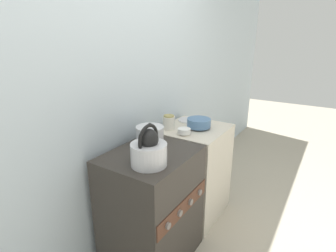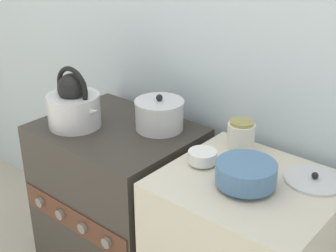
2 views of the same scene
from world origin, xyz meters
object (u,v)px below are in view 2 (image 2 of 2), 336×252
object	(u,v)px
small_ceramic_bowl	(202,157)
storage_jar	(241,136)
loose_pot_lid	(314,180)
enamel_bowl	(246,173)
stove	(120,212)
cooking_pot	(159,115)
kettle	(74,105)

from	to	relation	value
small_ceramic_bowl	storage_jar	distance (m)	0.19
storage_jar	loose_pot_lid	world-z (taller)	storage_jar
small_ceramic_bowl	loose_pot_lid	size ratio (longest dim) A/B	0.51
storage_jar	enamel_bowl	bearing A→B (deg)	-53.98
stove	enamel_bowl	distance (m)	0.81
stove	small_ceramic_bowl	distance (m)	0.64
stove	loose_pot_lid	xyz separation A→B (m)	(0.82, 0.15, 0.43)
stove	cooking_pot	xyz separation A→B (m)	(0.15, 0.12, 0.49)
cooking_pot	stove	bearing A→B (deg)	-141.86
enamel_bowl	storage_jar	size ratio (longest dim) A/B	1.64
small_ceramic_bowl	storage_jar	xyz separation A→B (m)	(0.05, 0.18, 0.03)
stove	storage_jar	world-z (taller)	storage_jar
small_ceramic_bowl	enamel_bowl	bearing A→B (deg)	-8.91
enamel_bowl	storage_jar	xyz separation A→B (m)	(-0.15, 0.21, 0.01)
kettle	storage_jar	world-z (taller)	kettle
enamel_bowl	cooking_pot	bearing A→B (deg)	163.95
kettle	small_ceramic_bowl	size ratio (longest dim) A/B	2.59
stove	storage_jar	bearing A→B (deg)	19.57
cooking_pot	small_ceramic_bowl	distance (m)	0.33
enamel_bowl	storage_jar	bearing A→B (deg)	126.02
kettle	storage_jar	distance (m)	0.71
stove	enamel_bowl	world-z (taller)	enamel_bowl
kettle	cooking_pot	distance (m)	0.36
kettle	storage_jar	xyz separation A→B (m)	(0.65, 0.27, -0.04)
storage_jar	loose_pot_lid	distance (m)	0.32
kettle	enamel_bowl	distance (m)	0.81
stove	loose_pot_lid	distance (m)	0.94
kettle	loose_pot_lid	bearing A→B (deg)	14.27
enamel_bowl	loose_pot_lid	world-z (taller)	enamel_bowl
storage_jar	loose_pot_lid	bearing A→B (deg)	-4.88
kettle	loose_pot_lid	world-z (taller)	kettle
stove	storage_jar	distance (m)	0.72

